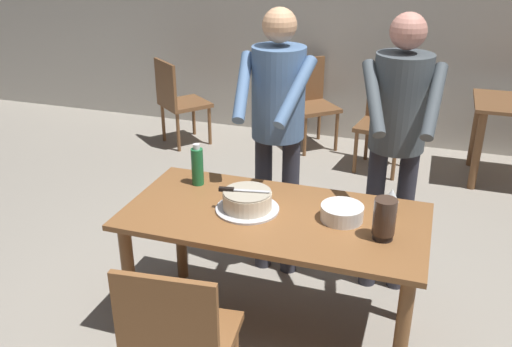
# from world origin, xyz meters

# --- Properties ---
(ground_plane) EXTENTS (14.00, 14.00, 0.00)m
(ground_plane) POSITION_xyz_m (0.00, 0.00, 0.00)
(ground_plane) COLOR gray
(back_wall) EXTENTS (10.00, 0.12, 2.70)m
(back_wall) POSITION_xyz_m (0.00, 3.32, 1.35)
(back_wall) COLOR #BCB7AD
(back_wall) RESTS_ON ground_plane
(main_dining_table) EXTENTS (1.59, 0.78, 0.75)m
(main_dining_table) POSITION_xyz_m (0.00, 0.00, 0.63)
(main_dining_table) COLOR brown
(main_dining_table) RESTS_ON ground_plane
(cake_on_platter) EXTENTS (0.34, 0.34, 0.11)m
(cake_on_platter) POSITION_xyz_m (-0.15, -0.00, 0.80)
(cake_on_platter) COLOR silver
(cake_on_platter) RESTS_ON main_dining_table
(cake_knife) EXTENTS (0.27, 0.07, 0.02)m
(cake_knife) POSITION_xyz_m (-0.22, -0.02, 0.87)
(cake_knife) COLOR silver
(cake_knife) RESTS_ON cake_on_platter
(plate_stack) EXTENTS (0.22, 0.22, 0.08)m
(plate_stack) POSITION_xyz_m (0.35, 0.05, 0.79)
(plate_stack) COLOR white
(plate_stack) RESTS_ON main_dining_table
(wine_glass_near) EXTENTS (0.08, 0.08, 0.14)m
(wine_glass_near) POSITION_xyz_m (0.58, 0.19, 0.85)
(wine_glass_near) COLOR silver
(wine_glass_near) RESTS_ON main_dining_table
(water_bottle) EXTENTS (0.07, 0.07, 0.25)m
(water_bottle) POSITION_xyz_m (-0.53, 0.21, 0.86)
(water_bottle) COLOR #1E6B38
(water_bottle) RESTS_ON main_dining_table
(hurricane_lamp) EXTENTS (0.11, 0.11, 0.21)m
(hurricane_lamp) POSITION_xyz_m (0.57, -0.07, 0.86)
(hurricane_lamp) COLOR black
(hurricane_lamp) RESTS_ON main_dining_table
(person_cutting_cake) EXTENTS (0.47, 0.56, 1.72)m
(person_cutting_cake) POSITION_xyz_m (-0.16, 0.60, 1.08)
(person_cutting_cake) COLOR #2D2D38
(person_cutting_cake) RESTS_ON ground_plane
(person_standing_beside) EXTENTS (0.46, 0.57, 1.72)m
(person_standing_beside) POSITION_xyz_m (0.54, 0.63, 1.08)
(person_standing_beside) COLOR #2D2D38
(person_standing_beside) RESTS_ON ground_plane
(chair_near_side) EXTENTS (0.48, 0.48, 0.90)m
(chair_near_side) POSITION_xyz_m (-0.20, -0.77, 0.49)
(chair_near_side) COLOR brown
(chair_near_side) RESTS_ON ground_plane
(background_chair_0) EXTENTS (0.62, 0.62, 0.90)m
(background_chair_0) POSITION_xyz_m (-1.79, 2.53, 0.49)
(background_chair_0) COLOR brown
(background_chair_0) RESTS_ON ground_plane
(background_chair_1) EXTENTS (0.50, 0.50, 0.90)m
(background_chair_1) POSITION_xyz_m (0.31, 2.59, 0.49)
(background_chair_1) COLOR brown
(background_chair_1) RESTS_ON ground_plane
(background_chair_2) EXTENTS (0.62, 0.62, 0.90)m
(background_chair_2) POSITION_xyz_m (-0.49, 2.93, 0.49)
(background_chair_2) COLOR brown
(background_chair_2) RESTS_ON ground_plane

